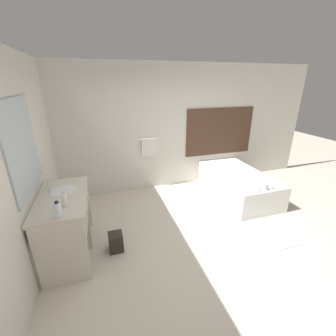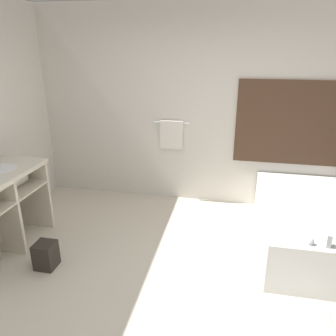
# 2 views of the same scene
# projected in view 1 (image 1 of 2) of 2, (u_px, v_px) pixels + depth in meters

# --- Properties ---
(ground_plane) EXTENTS (16.00, 16.00, 0.00)m
(ground_plane) POSITION_uv_depth(u_px,v_px,m) (202.00, 245.00, 3.41)
(ground_plane) COLOR beige
(ground_plane) RESTS_ON ground
(wall_back_with_blinds) EXTENTS (7.40, 0.13, 2.70)m
(wall_back_with_blinds) POSITION_uv_depth(u_px,v_px,m) (164.00, 129.00, 4.91)
(wall_back_with_blinds) COLOR silver
(wall_back_with_blinds) RESTS_ON ground_plane
(wall_left_with_mirror) EXTENTS (0.08, 7.40, 2.70)m
(wall_left_with_mirror) POSITION_uv_depth(u_px,v_px,m) (11.00, 183.00, 2.30)
(wall_left_with_mirror) COLOR silver
(wall_left_with_mirror) RESTS_ON ground_plane
(vanity_counter) EXTENTS (0.63, 1.20, 0.92)m
(vanity_counter) POSITION_uv_depth(u_px,v_px,m) (65.00, 212.00, 3.07)
(vanity_counter) COLOR beige
(vanity_counter) RESTS_ON ground_plane
(sink_faucet) EXTENTS (0.09, 0.04, 0.18)m
(sink_faucet) POSITION_uv_depth(u_px,v_px,m) (48.00, 186.00, 3.03)
(sink_faucet) COLOR silver
(sink_faucet) RESTS_ON vanity_counter
(bathtub) EXTENTS (1.00, 1.84, 0.63)m
(bathtub) POSITION_uv_depth(u_px,v_px,m) (238.00, 183.00, 4.83)
(bathtub) COLOR white
(bathtub) RESTS_ON ground_plane
(water_bottle_1) EXTENTS (0.07, 0.07, 0.20)m
(water_bottle_1) POSITION_uv_depth(u_px,v_px,m) (58.00, 210.00, 2.46)
(water_bottle_1) COLOR white
(water_bottle_1) RESTS_ON vanity_counter
(soap_dispenser) EXTENTS (0.06, 0.06, 0.19)m
(soap_dispenser) POSITION_uv_depth(u_px,v_px,m) (64.00, 200.00, 2.68)
(soap_dispenser) COLOR white
(soap_dispenser) RESTS_ON vanity_counter
(waste_bin) EXTENTS (0.20, 0.20, 0.28)m
(waste_bin) POSITION_uv_depth(u_px,v_px,m) (116.00, 242.00, 3.27)
(waste_bin) COLOR #2D2823
(waste_bin) RESTS_ON ground_plane
(bath_mat) EXTENTS (0.45, 0.72, 0.02)m
(bath_mat) POSITION_uv_depth(u_px,v_px,m) (273.00, 233.00, 3.67)
(bath_mat) COLOR white
(bath_mat) RESTS_ON ground_plane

